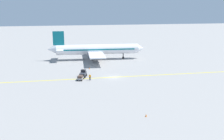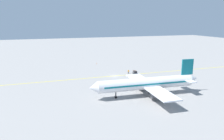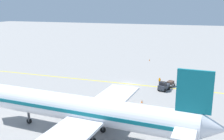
{
  "view_description": "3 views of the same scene",
  "coord_description": "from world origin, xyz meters",
  "px_view_note": "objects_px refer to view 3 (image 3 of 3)",
  "views": [
    {
      "loc": [
        69.19,
        -13.62,
        19.48
      ],
      "look_at": [
        2.95,
        -0.83,
        2.84
      ],
      "focal_mm": 42.0,
      "sensor_mm": 36.0,
      "label": 1
    },
    {
      "loc": [
        -82.24,
        29.66,
        22.52
      ],
      "look_at": [
        -4.1,
        2.86,
        3.59
      ],
      "focal_mm": 35.0,
      "sensor_mm": 36.0,
      "label": 2
    },
    {
      "loc": [
        -55.7,
        -15.08,
        17.44
      ],
      "look_at": [
        -1.46,
        3.67,
        3.35
      ],
      "focal_mm": 42.0,
      "sensor_mm": 36.0,
      "label": 3
    }
  ],
  "objects_px": {
    "airplane_at_gate": "(88,110)",
    "ground_crew_worker": "(160,81)",
    "baggage_tug_dark": "(164,86)",
    "baggage_cart_trailing": "(170,83)",
    "traffic_cone_near_nose": "(149,60)",
    "traffic_cone_mid_apron": "(142,101)"
  },
  "relations": [
    {
      "from": "baggage_cart_trailing",
      "to": "traffic_cone_near_nose",
      "type": "height_order",
      "value": "baggage_cart_trailing"
    },
    {
      "from": "traffic_cone_near_nose",
      "to": "baggage_tug_dark",
      "type": "bearing_deg",
      "value": -163.26
    },
    {
      "from": "baggage_tug_dark",
      "to": "baggage_cart_trailing",
      "type": "bearing_deg",
      "value": -17.32
    },
    {
      "from": "baggage_cart_trailing",
      "to": "ground_crew_worker",
      "type": "relative_size",
      "value": 1.73
    },
    {
      "from": "ground_crew_worker",
      "to": "traffic_cone_mid_apron",
      "type": "height_order",
      "value": "ground_crew_worker"
    },
    {
      "from": "traffic_cone_near_nose",
      "to": "traffic_cone_mid_apron",
      "type": "xyz_separation_m",
      "value": [
        -38.17,
        -6.14,
        0.0
      ]
    },
    {
      "from": "ground_crew_worker",
      "to": "baggage_cart_trailing",
      "type": "bearing_deg",
      "value": -106.09
    },
    {
      "from": "baggage_cart_trailing",
      "to": "traffic_cone_near_nose",
      "type": "distance_m",
      "value": 28.04
    },
    {
      "from": "traffic_cone_mid_apron",
      "to": "baggage_cart_trailing",
      "type": "bearing_deg",
      "value": -17.19
    },
    {
      "from": "airplane_at_gate",
      "to": "traffic_cone_near_nose",
      "type": "relative_size",
      "value": 64.59
    },
    {
      "from": "airplane_at_gate",
      "to": "ground_crew_worker",
      "type": "distance_m",
      "value": 28.08
    },
    {
      "from": "ground_crew_worker",
      "to": "traffic_cone_mid_apron",
      "type": "relative_size",
      "value": 3.05
    },
    {
      "from": "traffic_cone_mid_apron",
      "to": "traffic_cone_near_nose",
      "type": "bearing_deg",
      "value": 9.13
    },
    {
      "from": "airplane_at_gate",
      "to": "baggage_tug_dark",
      "type": "distance_m",
      "value": 24.71
    },
    {
      "from": "baggage_tug_dark",
      "to": "traffic_cone_near_nose",
      "type": "xyz_separation_m",
      "value": [
        29.4,
        8.84,
        -0.63
      ]
    },
    {
      "from": "baggage_cart_trailing",
      "to": "ground_crew_worker",
      "type": "xyz_separation_m",
      "value": [
        0.71,
        2.48,
        0.15
      ]
    },
    {
      "from": "baggage_tug_dark",
      "to": "ground_crew_worker",
      "type": "relative_size",
      "value": 1.97
    },
    {
      "from": "baggage_tug_dark",
      "to": "traffic_cone_mid_apron",
      "type": "height_order",
      "value": "baggage_tug_dark"
    },
    {
      "from": "baggage_tug_dark",
      "to": "baggage_cart_trailing",
      "type": "xyz_separation_m",
      "value": [
        3.15,
        -0.98,
        -0.14
      ]
    },
    {
      "from": "airplane_at_gate",
      "to": "traffic_cone_mid_apron",
      "type": "relative_size",
      "value": 64.59
    },
    {
      "from": "airplane_at_gate",
      "to": "baggage_cart_trailing",
      "type": "relative_size",
      "value": 12.25
    },
    {
      "from": "ground_crew_worker",
      "to": "traffic_cone_near_nose",
      "type": "bearing_deg",
      "value": 16.05
    }
  ]
}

